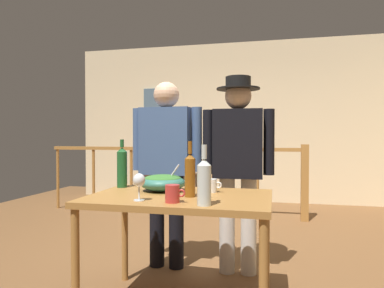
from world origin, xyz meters
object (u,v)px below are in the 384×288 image
object	(u,v)px
tv_console	(171,187)
salad_bowl	(163,182)
flat_screen_tv	(171,161)
wine_bottle_amber	(190,174)
stair_railing	(207,170)
wine_bottle_clear	(204,181)
wine_bottle_green	(122,167)
mug_white	(212,186)
serving_table	(180,207)
framed_picture	(155,100)
mug_red	(173,194)
wine_glass	(139,181)
person_standing_right	(238,157)
person_standing_left	(166,157)

from	to	relation	value
tv_console	salad_bowl	xyz separation A→B (m)	(1.00, -3.57, 0.58)
flat_screen_tv	wine_bottle_amber	distance (m)	3.94
stair_railing	wine_bottle_clear	size ratio (longest dim) A/B	11.29
wine_bottle_green	mug_white	bearing A→B (deg)	-6.37
wine_bottle_clear	wine_bottle_amber	distance (m)	0.29
stair_railing	salad_bowl	distance (m)	2.59
tv_console	wine_bottle_clear	xyz separation A→B (m)	(1.39, -4.02, 0.65)
stair_railing	serving_table	distance (m)	2.75
salad_bowl	wine_bottle_clear	size ratio (longest dim) A/B	0.94
serving_table	salad_bowl	size ratio (longest dim) A/B	3.69
framed_picture	wine_bottle_clear	size ratio (longest dim) A/B	1.30
flat_screen_tv	mug_red	world-z (taller)	same
stair_railing	wine_bottle_clear	world-z (taller)	wine_bottle_clear
wine_bottle_green	wine_glass	bearing A→B (deg)	-55.88
mug_red	person_standing_right	size ratio (longest dim) A/B	0.07
stair_railing	wine_bottle_green	xyz separation A→B (m)	(-0.19, -2.48, 0.25)
stair_railing	serving_table	xyz separation A→B (m)	(0.34, -2.73, 0.01)
wine_bottle_clear	mug_red	distance (m)	0.22
framed_picture	stair_railing	distance (m)	2.12
serving_table	wine_glass	distance (m)	0.37
tv_console	mug_white	size ratio (longest dim) A/B	8.11
mug_red	mug_white	bearing A→B (deg)	69.50
person_standing_left	stair_railing	bearing A→B (deg)	-87.44
flat_screen_tv	wine_bottle_clear	xyz separation A→B (m)	(1.39, -3.99, 0.18)
wine_bottle_clear	wine_bottle_amber	size ratio (longest dim) A/B	0.96
mug_white	person_standing_left	size ratio (longest dim) A/B	0.07
mug_white	person_standing_right	size ratio (longest dim) A/B	0.07
serving_table	wine_bottle_clear	size ratio (longest dim) A/B	3.46
person_standing_left	mug_white	bearing A→B (deg)	134.55
wine_bottle_green	person_standing_left	size ratio (longest dim) A/B	0.23
wine_bottle_clear	serving_table	bearing A→B (deg)	126.50
serving_table	person_standing_right	distance (m)	0.83
wine_bottle_amber	mug_white	bearing A→B (deg)	63.64
salad_bowl	person_standing_right	world-z (taller)	person_standing_right
stair_railing	flat_screen_tv	size ratio (longest dim) A/B	7.77
wine_bottle_clear	stair_railing	bearing A→B (deg)	100.47
mug_red	person_standing_left	bearing A→B (deg)	109.36
wine_glass	wine_bottle_clear	xyz separation A→B (m)	(0.41, -0.05, 0.02)
framed_picture	flat_screen_tv	world-z (taller)	framed_picture
wine_bottle_green	person_standing_left	world-z (taller)	person_standing_left
framed_picture	person_standing_right	distance (m)	3.89
wine_bottle_green	mug_red	world-z (taller)	wine_bottle_green
mug_white	person_standing_left	xyz separation A→B (m)	(-0.50, 0.54, 0.16)
stair_railing	tv_console	size ratio (longest dim) A/B	4.30
flat_screen_tv	wine_bottle_amber	size ratio (longest dim) A/B	1.39
flat_screen_tv	mug_white	size ratio (longest dim) A/B	4.49
tv_console	mug_white	bearing A→B (deg)	-69.16
person_standing_right	wine_bottle_amber	bearing A→B (deg)	70.96
stair_railing	flat_screen_tv	world-z (taller)	stair_railing
salad_bowl	wine_glass	world-z (taller)	salad_bowl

